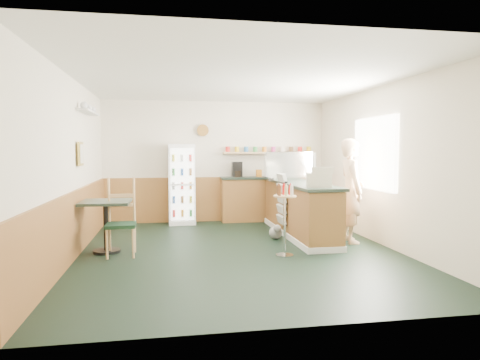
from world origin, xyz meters
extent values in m
plane|color=black|center=(0.00, 0.00, 0.00)|extent=(6.00, 6.00, 0.00)
cube|color=beige|center=(0.00, 3.01, 1.35)|extent=(5.00, 0.02, 2.70)
cube|color=beige|center=(-2.51, 0.00, 1.35)|extent=(0.02, 6.00, 2.70)
cube|color=beige|center=(2.51, 0.00, 1.35)|extent=(0.02, 6.00, 2.70)
cube|color=silver|center=(0.00, 0.00, 2.71)|extent=(5.00, 6.00, 0.02)
cube|color=#A17233|center=(0.00, 2.97, 0.50)|extent=(4.98, 0.05, 1.00)
cube|color=#A17233|center=(-2.47, 0.00, 0.50)|extent=(0.05, 5.98, 1.00)
cube|color=white|center=(2.46, 0.30, 1.55)|extent=(0.06, 1.45, 1.25)
cube|color=gold|center=(-2.45, 0.50, 1.55)|extent=(0.03, 0.32, 0.38)
cube|color=silver|center=(-2.40, 1.00, 2.25)|extent=(0.18, 1.20, 0.03)
cylinder|color=#956325|center=(-0.30, 2.94, 2.05)|extent=(0.26, 0.04, 0.26)
cube|color=#A17233|center=(1.35, 1.07, 0.47)|extent=(0.60, 2.95, 0.95)
cube|color=silver|center=(1.35, 1.07, 0.05)|extent=(0.64, 2.97, 0.10)
cube|color=#29392E|center=(1.35, 1.08, 0.98)|extent=(0.68, 3.01, 0.05)
cube|color=#A17233|center=(1.20, 2.80, 0.47)|extent=(2.20, 0.38, 0.95)
cube|color=#29392E|center=(1.20, 2.80, 0.98)|extent=(2.24, 0.42, 0.05)
cube|color=tan|center=(1.20, 2.88, 1.55)|extent=(2.10, 0.22, 0.04)
cube|color=black|center=(0.45, 2.80, 1.18)|extent=(0.22, 0.18, 0.34)
cylinder|color=#B2664C|center=(0.25, 2.88, 1.63)|extent=(0.10, 0.10, 0.12)
cylinder|color=#B2664C|center=(0.46, 2.88, 1.63)|extent=(0.10, 0.10, 0.12)
cylinder|color=#B2664C|center=(0.67, 2.88, 1.63)|extent=(0.10, 0.10, 0.12)
cylinder|color=#B2664C|center=(0.88, 2.88, 1.63)|extent=(0.10, 0.10, 0.12)
cylinder|color=#B2664C|center=(1.09, 2.88, 1.63)|extent=(0.10, 0.10, 0.12)
cylinder|color=#B2664C|center=(1.31, 2.88, 1.63)|extent=(0.10, 0.10, 0.12)
cylinder|color=#B2664C|center=(1.52, 2.88, 1.63)|extent=(0.10, 0.10, 0.12)
cylinder|color=#B2664C|center=(1.73, 2.88, 1.63)|extent=(0.10, 0.10, 0.12)
cylinder|color=#B2664C|center=(1.94, 2.88, 1.63)|extent=(0.10, 0.10, 0.12)
cylinder|color=#B2664C|center=(2.15, 2.88, 1.63)|extent=(0.10, 0.10, 0.12)
cube|color=white|center=(-0.78, 2.78, 0.87)|extent=(0.57, 0.41, 1.74)
cube|color=white|center=(-0.78, 2.55, 0.88)|extent=(0.48, 0.02, 1.53)
cube|color=silver|center=(-0.78, 2.48, 0.88)|extent=(0.52, 0.02, 1.59)
cube|color=silver|center=(1.35, 1.74, 1.04)|extent=(0.98, 0.51, 0.07)
cube|color=silver|center=(1.35, 1.74, 1.32)|extent=(0.96, 0.49, 0.49)
cube|color=beige|center=(1.35, 0.03, 1.12)|extent=(0.48, 0.50, 0.23)
imported|color=tan|center=(2.05, 0.32, 0.90)|extent=(0.49, 0.64, 1.81)
cylinder|color=silver|center=(0.66, -0.42, 0.01)|extent=(0.27, 0.27, 0.02)
cylinder|color=silver|center=(0.66, -0.42, 0.46)|extent=(0.04, 0.04, 0.90)
cylinder|color=tan|center=(0.66, -0.42, 0.91)|extent=(0.35, 0.35, 0.02)
cylinder|color=red|center=(0.75, -0.38, 1.00)|extent=(0.05, 0.05, 0.15)
cylinder|color=red|center=(0.67, -0.31, 1.00)|extent=(0.05, 0.05, 0.15)
cylinder|color=red|center=(0.57, -0.36, 1.00)|extent=(0.05, 0.05, 0.15)
cylinder|color=red|center=(0.56, -0.46, 1.00)|extent=(0.05, 0.05, 0.15)
cylinder|color=red|center=(0.64, -0.52, 1.00)|extent=(0.05, 0.05, 0.15)
cylinder|color=red|center=(0.74, -0.48, 1.00)|extent=(0.05, 0.05, 0.15)
cube|color=black|center=(1.01, 1.00, 0.25)|extent=(0.05, 0.48, 0.03)
cube|color=beige|center=(0.99, 1.00, 0.32)|extent=(0.09, 0.43, 0.16)
cube|color=black|center=(1.01, 1.00, 0.45)|extent=(0.05, 0.48, 0.03)
cube|color=beige|center=(0.99, 1.00, 0.52)|extent=(0.09, 0.43, 0.16)
cube|color=black|center=(1.01, 1.00, 0.64)|extent=(0.05, 0.48, 0.03)
cube|color=beige|center=(0.99, 1.00, 0.71)|extent=(0.09, 0.43, 0.16)
cube|color=black|center=(1.01, 1.00, 0.84)|extent=(0.05, 0.48, 0.03)
cube|color=beige|center=(0.99, 1.00, 0.91)|extent=(0.09, 0.43, 0.16)
cube|color=black|center=(1.01, 1.00, 1.03)|extent=(0.05, 0.48, 0.03)
cube|color=beige|center=(0.99, 1.00, 1.10)|extent=(0.09, 0.43, 0.16)
cylinder|color=black|center=(-2.05, 0.27, 0.02)|extent=(0.42, 0.42, 0.04)
cylinder|color=black|center=(-2.05, 0.27, 0.40)|extent=(0.08, 0.08, 0.74)
cube|color=#29392E|center=(-2.05, 0.27, 0.80)|extent=(0.75, 0.75, 0.04)
cube|color=black|center=(-1.80, 0.00, 0.47)|extent=(0.45, 0.45, 0.05)
cylinder|color=tan|center=(-1.99, -0.19, 0.23)|extent=(0.04, 0.04, 0.46)
cylinder|color=tan|center=(-1.61, -0.19, 0.23)|extent=(0.04, 0.04, 0.46)
cylinder|color=tan|center=(-1.99, 0.19, 0.23)|extent=(0.04, 0.04, 0.46)
cylinder|color=tan|center=(-1.61, 0.19, 0.23)|extent=(0.04, 0.04, 0.46)
cube|color=tan|center=(-1.80, 0.20, 0.83)|extent=(0.40, 0.05, 0.71)
sphere|color=gray|center=(0.83, 0.80, 0.12)|extent=(0.23, 0.23, 0.23)
sphere|color=gray|center=(0.83, 0.69, 0.21)|extent=(0.14, 0.14, 0.14)
camera|label=1|loc=(-1.10, -6.63, 1.61)|focal=32.00mm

